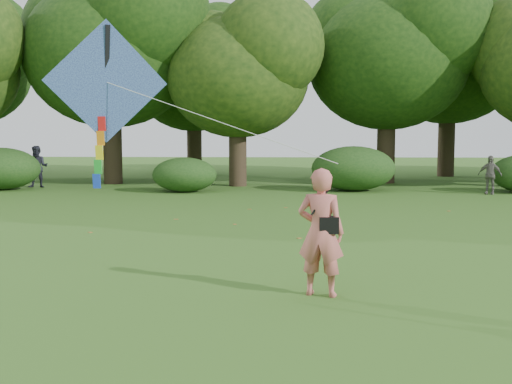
{
  "coord_description": "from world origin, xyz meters",
  "views": [
    {
      "loc": [
        -0.0,
        -9.04,
        2.59
      ],
      "look_at": [
        -0.45,
        2.0,
        1.5
      ],
      "focal_mm": 45.0,
      "sensor_mm": 36.0,
      "label": 1
    }
  ],
  "objects_px": {
    "bystander_left": "(38,167)",
    "flying_kite": "(106,85)",
    "man_kite_flyer": "(321,232)",
    "bystander_right": "(490,175)"
  },
  "relations": [
    {
      "from": "man_kite_flyer",
      "to": "bystander_left",
      "type": "relative_size",
      "value": 1.08
    },
    {
      "from": "man_kite_flyer",
      "to": "bystander_right",
      "type": "bearing_deg",
      "value": -99.49
    },
    {
      "from": "man_kite_flyer",
      "to": "bystander_left",
      "type": "xyz_separation_m",
      "value": [
        -11.39,
        18.02,
        -0.07
      ]
    },
    {
      "from": "bystander_right",
      "to": "flying_kite",
      "type": "xyz_separation_m",
      "value": [
        -11.39,
        -14.23,
        2.6
      ]
    },
    {
      "from": "bystander_left",
      "to": "flying_kite",
      "type": "bearing_deg",
      "value": -70.89
    },
    {
      "from": "bystander_right",
      "to": "flying_kite",
      "type": "relative_size",
      "value": 0.31
    },
    {
      "from": "bystander_left",
      "to": "bystander_right",
      "type": "relative_size",
      "value": 1.2
    },
    {
      "from": "man_kite_flyer",
      "to": "flying_kite",
      "type": "relative_size",
      "value": 0.4
    },
    {
      "from": "bystander_left",
      "to": "flying_kite",
      "type": "height_order",
      "value": "flying_kite"
    },
    {
      "from": "bystander_right",
      "to": "flying_kite",
      "type": "distance_m",
      "value": 18.41
    }
  ]
}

